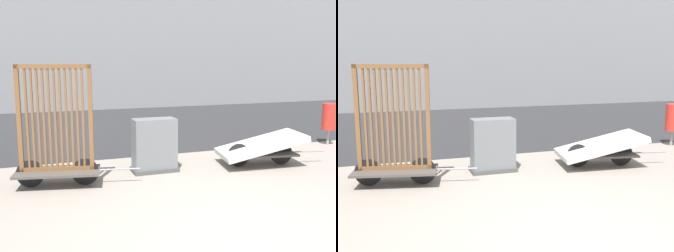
{
  "view_description": "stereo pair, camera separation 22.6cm",
  "coord_description": "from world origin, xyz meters",
  "views": [
    {
      "loc": [
        -2.37,
        -3.79,
        2.13
      ],
      "look_at": [
        0.0,
        2.93,
        0.93
      ],
      "focal_mm": 42.0,
      "sensor_mm": 36.0,
      "label": 1
    },
    {
      "loc": [
        -2.16,
        -3.86,
        2.13
      ],
      "look_at": [
        0.0,
        2.93,
        0.93
      ],
      "focal_mm": 42.0,
      "sensor_mm": 36.0,
      "label": 2
    }
  ],
  "objects": [
    {
      "name": "bike_cart_with_bedframe",
      "position": [
        -1.99,
        2.92,
        0.75
      ],
      "size": [
        2.13,
        0.94,
        2.06
      ],
      "rotation": [
        0.0,
        0.0,
        -0.2
      ],
      "color": "#4C4742",
      "rests_on": "ground_plane"
    },
    {
      "name": "road_strip",
      "position": [
        0.0,
        8.74,
        0.0
      ],
      "size": [
        56.0,
        8.6,
        0.01
      ],
      "color": "#2D2D30",
      "rests_on": "ground_plane"
    },
    {
      "name": "ground_plane",
      "position": [
        0.0,
        0.0,
        0.0
      ],
      "size": [
        60.0,
        60.0,
        0.0
      ],
      "primitive_type": "plane",
      "color": "gray"
    },
    {
      "name": "bike_cart_with_mattress",
      "position": [
        1.99,
        2.93,
        0.38
      ],
      "size": [
        2.29,
        1.26,
        0.67
      ],
      "rotation": [
        0.0,
        0.0,
        -0.18
      ],
      "color": "#4C4742",
      "rests_on": "ground_plane"
    },
    {
      "name": "trash_bin",
      "position": [
        4.73,
        4.09,
        0.71
      ],
      "size": [
        0.35,
        0.35,
        1.05
      ],
      "color": "gray",
      "rests_on": "ground_plane"
    },
    {
      "name": "utility_cabinet",
      "position": [
        -0.17,
        3.23,
        0.47
      ],
      "size": [
        0.88,
        0.45,
        1.03
      ],
      "color": "#4C4C4C",
      "rests_on": "ground_plane"
    }
  ]
}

